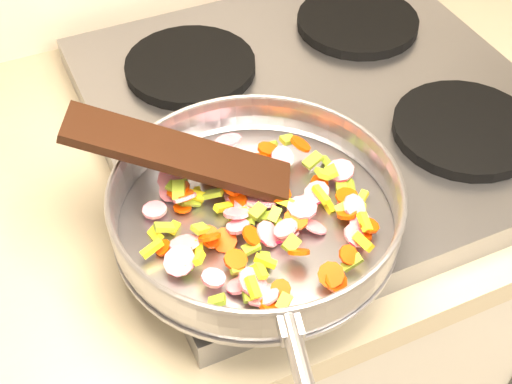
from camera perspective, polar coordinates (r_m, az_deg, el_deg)
name	(u,v)px	position (r m, az deg, el deg)	size (l,w,h in m)	color
cooktop	(320,112)	(1.02, 5.11, 6.43)	(0.60, 0.60, 0.04)	#939399
grate_fl	(273,192)	(0.86, 1.38, -0.01)	(0.19, 0.19, 0.02)	black
grate_fr	(465,129)	(0.98, 16.36, 4.88)	(0.19, 0.19, 0.02)	black
grate_bl	(190,66)	(1.06, -5.27, 10.00)	(0.19, 0.19, 0.02)	black
grate_br	(358,22)	(1.16, 8.13, 13.33)	(0.19, 0.19, 0.02)	black
saute_pan	(256,206)	(0.79, 0.03, -1.14)	(0.37, 0.53, 0.06)	#9E9EA5
vegetable_heap	(258,209)	(0.80, 0.15, -1.38)	(0.28, 0.27, 0.05)	#8AAD26
wooden_spatula	(179,154)	(0.80, -6.16, 3.07)	(0.26, 0.06, 0.01)	black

